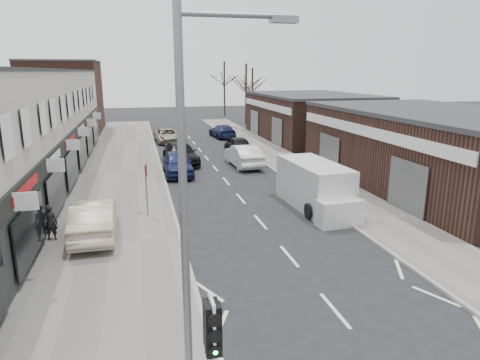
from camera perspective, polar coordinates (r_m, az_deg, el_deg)
ground at (r=12.27m, az=16.85°, el=-21.02°), size 160.00×160.00×0.00m
pavement_left at (r=31.30m, az=-15.57°, el=0.98°), size 5.50×64.00×0.12m
pavement_right at (r=33.22m, az=6.49°, el=2.17°), size 3.50×64.00×0.12m
brick_block_far at (r=54.18m, az=-22.43°, el=10.07°), size 8.00×10.00×8.00m
right_unit_near at (r=29.17m, az=24.75°, el=3.65°), size 10.00×18.00×4.50m
right_unit_far at (r=46.38m, az=9.40°, el=8.24°), size 10.00×16.00×4.50m
tree_far_a at (r=58.73m, az=0.80°, el=7.45°), size 3.60×3.60×8.00m
tree_far_b at (r=65.13m, az=1.63°, el=8.12°), size 3.60×3.60×7.50m
tree_far_c at (r=70.25m, az=-2.05°, el=8.57°), size 3.60×3.60×8.50m
traffic_light at (r=7.99m, az=-3.71°, el=-20.50°), size 0.28×0.60×3.10m
street_lamp at (r=8.10m, az=-6.32°, el=-2.68°), size 2.23×0.22×8.00m
warning_sign at (r=21.05m, az=-12.37°, el=0.84°), size 0.12×0.80×2.70m
white_van at (r=22.62m, az=10.02°, el=-0.93°), size 2.44×6.21×2.38m
sedan_on_pavement at (r=19.28m, az=-18.86°, el=-4.77°), size 1.82×4.97×1.63m
pedestrian at (r=19.51m, az=-23.95°, el=-5.17°), size 0.62×0.47×1.54m
parked_car_left_a at (r=29.85m, az=-8.30°, el=2.22°), size 1.98×4.80×1.63m
parked_car_left_b at (r=33.46m, az=-7.93°, el=3.51°), size 2.67×5.68×1.60m
parked_car_left_c at (r=43.93m, az=-9.69°, el=5.84°), size 2.62×5.07×1.37m
parked_car_right_a at (r=32.21m, az=0.46°, el=3.27°), size 1.98×5.08×1.65m
parked_car_right_b at (r=37.66m, az=-0.28°, el=4.75°), size 1.84×4.37×1.48m
parked_car_right_c at (r=46.61m, az=-2.36°, el=6.54°), size 2.47×5.06×1.42m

